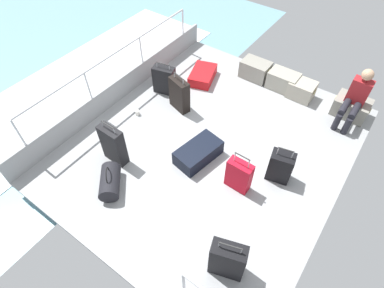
# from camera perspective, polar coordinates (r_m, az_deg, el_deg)

# --- Properties ---
(ground_plane) EXTENTS (4.40, 5.20, 0.06)m
(ground_plane) POSITION_cam_1_polar(r_m,az_deg,el_deg) (5.59, 3.54, -0.05)
(ground_plane) COLOR #939699
(gunwale_port) EXTENTS (0.06, 5.20, 0.45)m
(gunwale_port) POSITION_cam_1_polar(r_m,az_deg,el_deg) (6.47, -12.86, 9.95)
(gunwale_port) COLOR #939699
(gunwale_port) RESTS_ON ground_plane
(railing_port) EXTENTS (0.04, 4.20, 1.02)m
(railing_port) POSITION_cam_1_polar(r_m,az_deg,el_deg) (6.15, -13.75, 13.95)
(railing_port) COLOR silver
(railing_port) RESTS_ON ground_plane
(sea_wake) EXTENTS (12.00, 12.00, 0.01)m
(sea_wake) POSITION_cam_1_polar(r_m,az_deg,el_deg) (7.76, -19.75, 10.22)
(sea_wake) COLOR #6B99A8
(sea_wake) RESTS_ON ground_plane
(cargo_crate_0) EXTENTS (0.63, 0.40, 0.38)m
(cargo_crate_0) POSITION_cam_1_polar(r_m,az_deg,el_deg) (6.99, 11.46, 13.15)
(cargo_crate_0) COLOR gray
(cargo_crate_0) RESTS_ON ground_plane
(cargo_crate_1) EXTENTS (0.63, 0.39, 0.37)m
(cargo_crate_1) POSITION_cam_1_polar(r_m,az_deg,el_deg) (6.82, 16.24, 11.01)
(cargo_crate_1) COLOR gray
(cargo_crate_1) RESTS_ON ground_plane
(cargo_crate_2) EXTENTS (0.52, 0.40, 0.35)m
(cargo_crate_2) POSITION_cam_1_polar(r_m,az_deg,el_deg) (6.71, 19.35, 9.31)
(cargo_crate_2) COLOR #9E9989
(cargo_crate_2) RESTS_ON ground_plane
(cargo_crate_3) EXTENTS (0.66, 0.46, 0.35)m
(cargo_crate_3) POSITION_cam_1_polar(r_m,az_deg,el_deg) (6.68, 27.02, 6.02)
(cargo_crate_3) COLOR gray
(cargo_crate_3) RESTS_ON ground_plane
(passenger_seated) EXTENTS (0.34, 0.66, 1.05)m
(passenger_seated) POSITION_cam_1_polar(r_m,az_deg,el_deg) (6.32, 27.72, 7.56)
(passenger_seated) COLOR maroon
(passenger_seated) RESTS_ON ground_plane
(suitcase_0) EXTENTS (0.65, 0.82, 0.21)m
(suitcase_0) POSITION_cam_1_polar(r_m,az_deg,el_deg) (6.84, 1.95, 12.44)
(suitcase_0) COLOR red
(suitcase_0) RESTS_ON ground_plane
(suitcase_1) EXTENTS (0.47, 0.31, 0.68)m
(suitcase_1) POSITION_cam_1_polar(r_m,az_deg,el_deg) (6.43, -5.08, 11.54)
(suitcase_1) COLOR black
(suitcase_1) RESTS_ON ground_plane
(suitcase_2) EXTENTS (0.43, 0.19, 0.83)m
(suitcase_2) POSITION_cam_1_polar(r_m,az_deg,el_deg) (5.21, -14.15, -0.14)
(suitcase_2) COLOR black
(suitcase_2) RESTS_ON ground_plane
(suitcase_3) EXTENTS (0.48, 0.34, 0.76)m
(suitcase_3) POSITION_cam_1_polar(r_m,az_deg,el_deg) (4.15, 6.47, -20.24)
(suitcase_3) COLOR black
(suitcase_3) RESTS_ON ground_plane
(suitcase_4) EXTENTS (0.57, 0.86, 0.27)m
(suitcase_4) POSITION_cam_1_polar(r_m,az_deg,el_deg) (5.24, 1.18, -1.61)
(suitcase_4) COLOR black
(suitcase_4) RESTS_ON ground_plane
(suitcase_5) EXTENTS (0.39, 0.19, 0.75)m
(suitcase_5) POSITION_cam_1_polar(r_m,az_deg,el_deg) (4.83, 8.54, -5.65)
(suitcase_5) COLOR #B70C1E
(suitcase_5) RESTS_ON ground_plane
(suitcase_6) EXTENTS (0.41, 0.32, 0.70)m
(suitcase_6) POSITION_cam_1_polar(r_m,az_deg,el_deg) (5.07, 15.80, -3.99)
(suitcase_6) COLOR black
(suitcase_6) RESTS_ON ground_plane
(suitcase_7) EXTENTS (0.47, 0.30, 0.77)m
(suitcase_7) POSITION_cam_1_polar(r_m,az_deg,el_deg) (6.00, -2.31, 8.99)
(suitcase_7) COLOR black
(suitcase_7) RESTS_ON ground_plane
(duffel_bag) EXTENTS (0.60, 0.63, 0.45)m
(duffel_bag) POSITION_cam_1_polar(r_m,az_deg,el_deg) (5.03, -14.74, -6.64)
(duffel_bag) COLOR black
(duffel_bag) RESTS_ON ground_plane
(paper_cup) EXTENTS (0.08, 0.08, 0.10)m
(paper_cup) POSITION_cam_1_polar(r_m,az_deg,el_deg) (6.12, -9.92, 5.64)
(paper_cup) COLOR white
(paper_cup) RESTS_ON ground_plane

